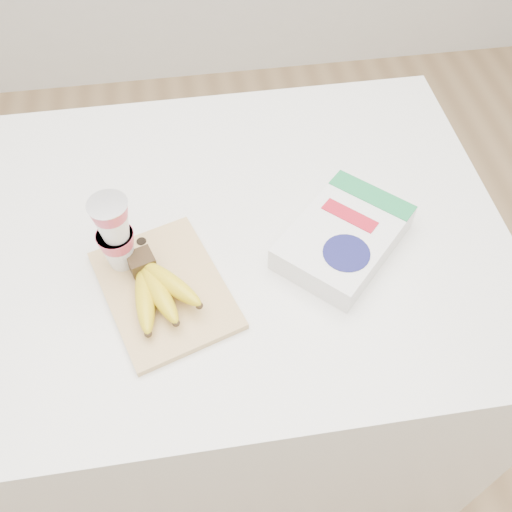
{
  "coord_description": "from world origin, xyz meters",
  "views": [
    {
      "loc": [
        0.04,
        -0.76,
        1.92
      ],
      "look_at": [
        0.14,
        -0.11,
        1.05
      ],
      "focal_mm": 40.0,
      "sensor_mm": 36.0,
      "label": 1
    }
  ],
  "objects": [
    {
      "name": "bananas",
      "position": [
        -0.05,
        -0.15,
        1.05
      ],
      "size": [
        0.15,
        0.19,
        0.06
      ],
      "color": "#382816",
      "rests_on": "cutting_board"
    },
    {
      "name": "yogurt_stack",
      "position": [
        -0.11,
        -0.06,
        1.12
      ],
      "size": [
        0.08,
        0.08,
        0.17
      ],
      "color": "white",
      "rests_on": "cutting_board"
    },
    {
      "name": "table",
      "position": [
        0.0,
        0.0,
        0.51
      ],
      "size": [
        1.35,
        0.9,
        1.01
      ],
      "primitive_type": "cube",
      "color": "white",
      "rests_on": "ground"
    },
    {
      "name": "room",
      "position": [
        0.0,
        0.0,
        1.35
      ],
      "size": [
        4.0,
        4.0,
        4.0
      ],
      "color": "tan",
      "rests_on": "ground"
    },
    {
      "name": "cutting_board",
      "position": [
        -0.04,
        -0.14,
        1.02
      ],
      "size": [
        0.29,
        0.34,
        0.01
      ],
      "primitive_type": "cube",
      "rotation": [
        0.0,
        0.0,
        0.32
      ],
      "color": "tan",
      "rests_on": "table"
    },
    {
      "name": "cereal_box",
      "position": [
        0.32,
        -0.08,
        1.04
      ],
      "size": [
        0.32,
        0.32,
        0.06
      ],
      "rotation": [
        0.0,
        0.0,
        -0.78
      ],
      "color": "white",
      "rests_on": "table"
    }
  ]
}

